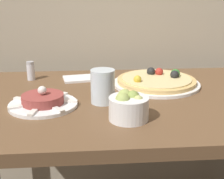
# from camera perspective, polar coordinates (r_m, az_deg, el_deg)

# --- Properties ---
(dining_table) EXTENTS (1.25, 0.70, 0.79)m
(dining_table) POSITION_cam_1_polar(r_m,az_deg,el_deg) (1.07, 2.94, -7.38)
(dining_table) COLOR brown
(dining_table) RESTS_ON ground_plane
(pizza_plate) EXTENTS (0.31, 0.31, 0.05)m
(pizza_plate) POSITION_cam_1_polar(r_m,az_deg,el_deg) (1.15, 8.17, 1.53)
(pizza_plate) COLOR white
(pizza_plate) RESTS_ON dining_table
(tartare_plate) EXTENTS (0.21, 0.21, 0.06)m
(tartare_plate) POSITION_cam_1_polar(r_m,az_deg,el_deg) (0.96, -12.51, -2.16)
(tartare_plate) COLOR white
(tartare_plate) RESTS_ON dining_table
(small_bowl) EXTENTS (0.11, 0.11, 0.08)m
(small_bowl) POSITION_cam_1_polar(r_m,az_deg,el_deg) (0.84, 2.97, -3.01)
(small_bowl) COLOR white
(small_bowl) RESTS_ON dining_table
(drinking_glass) EXTENTS (0.07, 0.07, 0.10)m
(drinking_glass) POSITION_cam_1_polar(r_m,az_deg,el_deg) (0.95, -1.69, 0.57)
(drinking_glass) COLOR silver
(drinking_glass) RESTS_ON dining_table
(napkin) EXTENTS (0.16, 0.11, 0.01)m
(napkin) POSITION_cam_1_polar(r_m,az_deg,el_deg) (1.22, -5.28, 2.06)
(napkin) COLOR white
(napkin) RESTS_ON dining_table
(salt_shaker) EXTENTS (0.03, 0.03, 0.07)m
(salt_shaker) POSITION_cam_1_polar(r_m,az_deg,el_deg) (1.24, -14.64, 3.32)
(salt_shaker) COLOR silver
(salt_shaker) RESTS_ON dining_table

